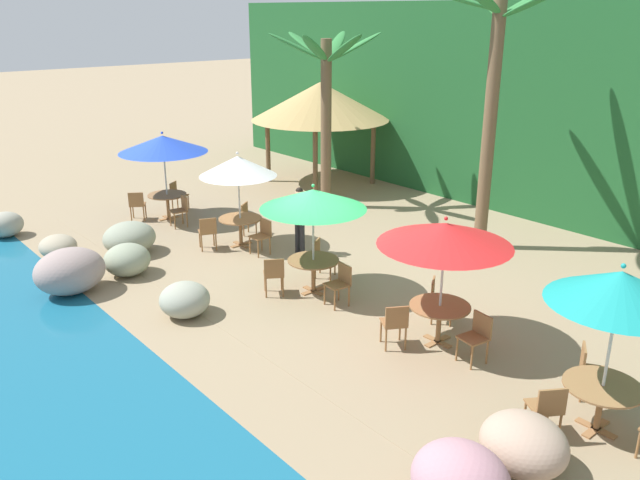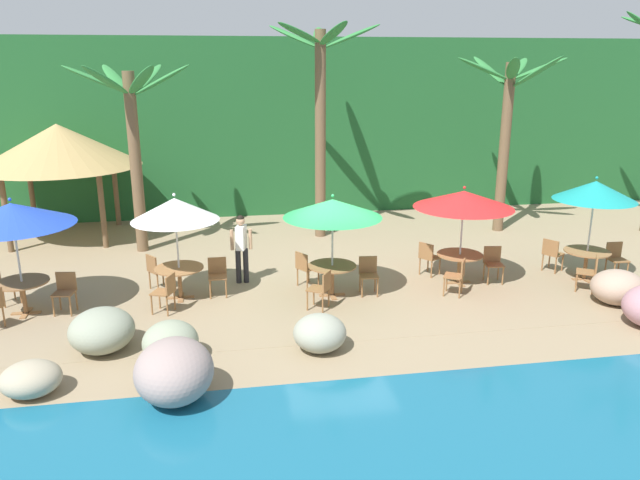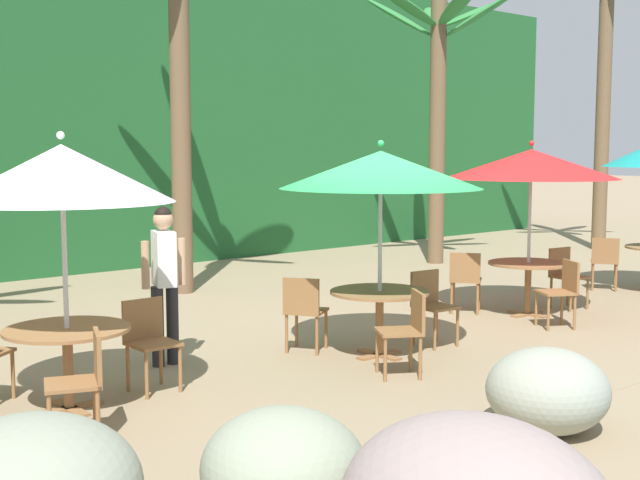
# 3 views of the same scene
# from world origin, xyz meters

# --- Properties ---
(ground_plane) EXTENTS (120.00, 120.00, 0.00)m
(ground_plane) POSITION_xyz_m (0.00, 0.00, 0.00)
(ground_plane) COLOR #937F60
(terrace_deck) EXTENTS (18.00, 5.20, 0.01)m
(terrace_deck) POSITION_xyz_m (0.00, 0.00, 0.00)
(terrace_deck) COLOR #937F60
(terrace_deck) RESTS_ON ground
(foliage_backdrop) EXTENTS (28.00, 2.40, 6.00)m
(foliage_backdrop) POSITION_xyz_m (0.00, 9.00, 3.00)
(foliage_backdrop) COLOR #1E5628
(foliage_backdrop) RESTS_ON ground
(rock_seawall) EXTENTS (16.67, 3.75, 0.99)m
(rock_seawall) POSITION_xyz_m (-0.74, -3.01, 0.40)
(rock_seawall) COLOR gray
(rock_seawall) RESTS_ON ground
(umbrella_white) EXTENTS (1.93, 1.93, 2.45)m
(umbrella_white) POSITION_xyz_m (-3.61, 0.27, 2.09)
(umbrella_white) COLOR silver
(umbrella_white) RESTS_ON ground
(dining_table_white) EXTENTS (1.10, 1.10, 0.74)m
(dining_table_white) POSITION_xyz_m (-3.61, 0.27, 0.61)
(dining_table_white) COLOR olive
(dining_table_white) RESTS_ON ground
(chair_white_seaward) EXTENTS (0.42, 0.43, 0.87)m
(chair_white_seaward) POSITION_xyz_m (-2.76, 0.36, 0.51)
(chair_white_seaward) COLOR olive
(chair_white_seaward) RESTS_ON ground
(chair_white_left) EXTENTS (0.55, 0.55, 0.87)m
(chair_white_left) POSITION_xyz_m (-3.85, -0.55, 0.51)
(chair_white_left) COLOR olive
(chair_white_left) RESTS_ON ground
(umbrella_green) EXTENTS (2.22, 2.22, 2.39)m
(umbrella_green) POSITION_xyz_m (-0.17, -0.16, 2.07)
(umbrella_green) COLOR silver
(umbrella_green) RESTS_ON ground
(dining_table_green) EXTENTS (1.10, 1.10, 0.74)m
(dining_table_green) POSITION_xyz_m (-0.17, -0.16, 0.61)
(dining_table_green) COLOR olive
(dining_table_green) RESTS_ON ground
(chair_green_seaward) EXTENTS (0.46, 0.47, 0.87)m
(chair_green_seaward) POSITION_xyz_m (0.68, -0.15, 0.51)
(chair_green_seaward) COLOR olive
(chair_green_seaward) RESTS_ON ground
(chair_green_inland) EXTENTS (0.59, 0.58, 0.87)m
(chair_green_inland) POSITION_xyz_m (-0.70, 0.51, 0.51)
(chair_green_inland) COLOR olive
(chair_green_inland) RESTS_ON ground
(chair_green_left) EXTENTS (0.58, 0.58, 0.87)m
(chair_green_left) POSITION_xyz_m (-0.54, -0.93, 0.51)
(chair_green_left) COLOR olive
(chair_green_left) RESTS_ON ground
(umbrella_red) EXTENTS (2.36, 2.36, 2.41)m
(umbrella_red) POSITION_xyz_m (3.02, 0.15, 2.09)
(umbrella_red) COLOR silver
(umbrella_red) RESTS_ON ground
(dining_table_red) EXTENTS (1.10, 1.10, 0.74)m
(dining_table_red) POSITION_xyz_m (3.02, 0.15, 0.61)
(dining_table_red) COLOR olive
(dining_table_red) RESTS_ON ground
(chair_red_seaward) EXTENTS (0.48, 0.48, 0.87)m
(chair_red_seaward) POSITION_xyz_m (3.88, 0.12, 0.51)
(chair_red_seaward) COLOR olive
(chair_red_seaward) RESTS_ON ground
(chair_red_inland) EXTENTS (0.59, 0.59, 0.87)m
(chair_red_inland) POSITION_xyz_m (2.46, 0.79, 0.51)
(chair_red_inland) COLOR olive
(chair_red_inland) RESTS_ON ground
(chair_red_left) EXTENTS (0.58, 0.58, 0.87)m
(chair_red_left) POSITION_xyz_m (2.67, -0.63, 0.51)
(chair_red_left) COLOR olive
(chair_red_left) RESTS_ON ground
(chair_teal_inland) EXTENTS (0.59, 0.58, 0.87)m
(chair_teal_inland) POSITION_xyz_m (5.68, 0.54, 0.51)
(chair_teal_inland) COLOR olive
(chair_teal_inland) RESTS_ON ground
(palm_tree_second) EXTENTS (3.23, 3.54, 6.28)m
(palm_tree_second) POSITION_xyz_m (0.40, 4.87, 4.15)
(palm_tree_second) COLOR brown
(palm_tree_second) RESTS_ON ground
(palm_tree_third) EXTENTS (3.35, 3.20, 5.41)m
(palm_tree_third) POSITION_xyz_m (6.16, 4.56, 3.68)
(palm_tree_third) COLOR brown
(palm_tree_third) RESTS_ON ground
(palm_tree_fourth) EXTENTS (3.26, 3.11, 6.64)m
(palm_tree_fourth) POSITION_xyz_m (10.74, 3.68, 4.42)
(palm_tree_fourth) COLOR brown
(palm_tree_fourth) RESTS_ON ground
(waiter_in_white) EXTENTS (0.52, 0.39, 1.70)m
(waiter_in_white) POSITION_xyz_m (-2.17, 1.06, 0.99)
(waiter_in_white) COLOR #232328
(waiter_in_white) RESTS_ON ground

